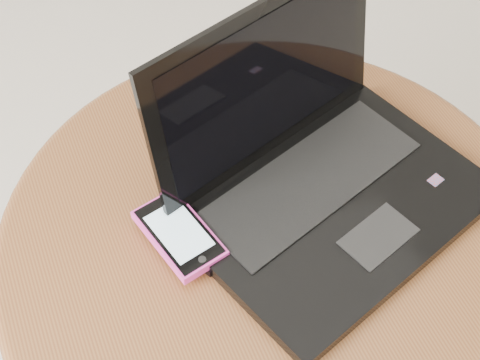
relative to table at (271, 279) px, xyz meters
name	(u,v)px	position (x,y,z in m)	size (l,w,h in m)	color
table	(271,279)	(0.00, 0.00, 0.00)	(0.68, 0.68, 0.54)	#623210
laptop	(317,172)	(0.07, 0.03, 0.16)	(0.41, 0.37, 0.23)	black
phone_black	(191,229)	(-0.09, 0.04, 0.12)	(0.11, 0.14, 0.01)	black
phone_pink	(179,234)	(-0.11, 0.03, 0.13)	(0.09, 0.13, 0.01)	#FB3EB9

